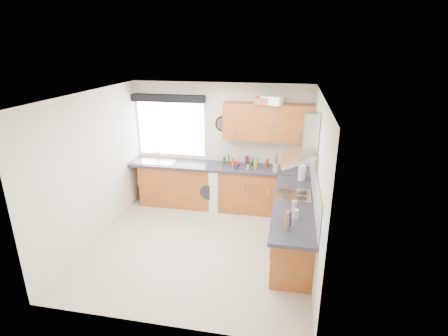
% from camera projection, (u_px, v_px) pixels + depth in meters
% --- Properties ---
extents(ground_plane, '(3.60, 3.60, 0.00)m').
position_uv_depth(ground_plane, '(200.00, 245.00, 5.87)').
color(ground_plane, beige).
extents(ceiling, '(3.60, 3.60, 0.02)m').
position_uv_depth(ceiling, '(196.00, 95.00, 5.03)').
color(ceiling, white).
rests_on(ceiling, wall_back).
extents(wall_back, '(3.60, 0.02, 2.50)m').
position_uv_depth(wall_back, '(221.00, 145.00, 7.11)').
color(wall_back, silver).
rests_on(wall_back, ground_plane).
extents(wall_front, '(3.60, 0.02, 2.50)m').
position_uv_depth(wall_front, '(155.00, 234.00, 3.79)').
color(wall_front, silver).
rests_on(wall_front, ground_plane).
extents(wall_left, '(0.02, 3.60, 2.50)m').
position_uv_depth(wall_left, '(93.00, 168.00, 5.78)').
color(wall_left, silver).
rests_on(wall_left, ground_plane).
extents(wall_right, '(0.02, 3.60, 2.50)m').
position_uv_depth(wall_right, '(316.00, 184.00, 5.12)').
color(wall_right, silver).
rests_on(wall_right, ground_plane).
extents(window, '(1.40, 0.02, 1.10)m').
position_uv_depth(window, '(171.00, 128.00, 7.19)').
color(window, white).
rests_on(window, wall_back).
extents(window_blind, '(1.50, 0.18, 0.14)m').
position_uv_depth(window_blind, '(168.00, 98.00, 6.90)').
color(window_blind, black).
rests_on(window_blind, wall_back).
extents(splashback, '(0.01, 3.00, 0.54)m').
position_uv_depth(splashback, '(314.00, 181.00, 5.43)').
color(splashback, white).
rests_on(splashback, wall_right).
extents(base_cab_back, '(3.00, 0.58, 0.86)m').
position_uv_depth(base_cab_back, '(213.00, 187.00, 7.14)').
color(base_cab_back, brown).
rests_on(base_cab_back, ground_plane).
extents(base_cab_corner, '(0.60, 0.60, 0.86)m').
position_uv_depth(base_cab_corner, '(293.00, 193.00, 6.84)').
color(base_cab_corner, brown).
rests_on(base_cab_corner, ground_plane).
extents(base_cab_right, '(0.58, 2.10, 0.86)m').
position_uv_depth(base_cab_right, '(293.00, 227.00, 5.59)').
color(base_cab_right, brown).
rests_on(base_cab_right, ground_plane).
extents(worktop_back, '(3.60, 0.62, 0.05)m').
position_uv_depth(worktop_back, '(218.00, 167.00, 6.96)').
color(worktop_back, '#24242C').
rests_on(worktop_back, base_cab_back).
extents(worktop_right, '(0.62, 2.42, 0.05)m').
position_uv_depth(worktop_right, '(294.00, 205.00, 5.30)').
color(worktop_right, '#24242C').
rests_on(worktop_right, base_cab_right).
extents(sink, '(0.84, 0.46, 0.10)m').
position_uv_depth(sink, '(155.00, 160.00, 7.18)').
color(sink, '#B0B0B0').
rests_on(sink, worktop_back).
extents(oven, '(0.56, 0.58, 0.85)m').
position_uv_depth(oven, '(292.00, 223.00, 5.73)').
color(oven, black).
rests_on(oven, ground_plane).
extents(hob_plate, '(0.52, 0.52, 0.01)m').
position_uv_depth(hob_plate, '(294.00, 195.00, 5.57)').
color(hob_plate, '#B0B0B0').
rests_on(hob_plate, worktop_right).
extents(extractor_hood, '(0.52, 0.78, 0.66)m').
position_uv_depth(extractor_hood, '(305.00, 144.00, 5.26)').
color(extractor_hood, '#B0B0B0').
rests_on(extractor_hood, wall_right).
extents(upper_cabinets, '(1.70, 0.35, 0.70)m').
position_uv_depth(upper_cabinets, '(268.00, 122.00, 6.60)').
color(upper_cabinets, brown).
rests_on(upper_cabinets, wall_back).
extents(washing_machine, '(0.72, 0.71, 0.86)m').
position_uv_depth(washing_machine, '(211.00, 187.00, 7.16)').
color(washing_machine, white).
rests_on(washing_machine, ground_plane).
extents(wall_clock, '(0.32, 0.04, 0.32)m').
position_uv_depth(wall_clock, '(223.00, 124.00, 6.94)').
color(wall_clock, black).
rests_on(wall_clock, wall_back).
extents(casserole, '(0.44, 0.37, 0.15)m').
position_uv_depth(casserole, '(272.00, 100.00, 6.34)').
color(casserole, white).
rests_on(casserole, upper_cabinets).
extents(storage_box, '(0.28, 0.24, 0.12)m').
position_uv_depth(storage_box, '(263.00, 101.00, 6.38)').
color(storage_box, '#AE4F30').
rests_on(storage_box, upper_cabinets).
extents(utensil_pot, '(0.12, 0.12, 0.16)m').
position_uv_depth(utensil_pot, '(276.00, 168.00, 6.58)').
color(utensil_pot, gray).
rests_on(utensil_pot, worktop_back).
extents(kitchen_roll, '(0.13, 0.13, 0.26)m').
position_uv_depth(kitchen_roll, '(302.00, 173.00, 6.17)').
color(kitchen_roll, white).
rests_on(kitchen_roll, worktop_right).
extents(tomato_cluster, '(0.17, 0.17, 0.08)m').
position_uv_depth(tomato_cluster, '(235.00, 164.00, 6.94)').
color(tomato_cluster, red).
rests_on(tomato_cluster, worktop_back).
extents(jar_0, '(0.07, 0.07, 0.16)m').
position_uv_depth(jar_0, '(247.00, 160.00, 7.00)').
color(jar_0, '#521D22').
rests_on(jar_0, worktop_back).
extents(jar_1, '(0.05, 0.05, 0.16)m').
position_uv_depth(jar_1, '(267.00, 163.00, 6.82)').
color(jar_1, '#622714').
rests_on(jar_1, worktop_back).
extents(jar_2, '(0.04, 0.04, 0.21)m').
position_uv_depth(jar_2, '(229.00, 160.00, 6.95)').
color(jar_2, brown).
rests_on(jar_2, worktop_back).
extents(jar_3, '(0.04, 0.04, 0.21)m').
position_uv_depth(jar_3, '(233.00, 163.00, 6.78)').
color(jar_3, brown).
rests_on(jar_3, worktop_back).
extents(jar_4, '(0.04, 0.04, 0.10)m').
position_uv_depth(jar_4, '(248.00, 167.00, 6.71)').
color(jar_4, '#B8AE9D').
rests_on(jar_4, worktop_back).
extents(jar_5, '(0.06, 0.06, 0.09)m').
position_uv_depth(jar_5, '(250.00, 164.00, 6.90)').
color(jar_5, '#224F1C').
rests_on(jar_5, worktop_back).
extents(jar_6, '(0.06, 0.06, 0.16)m').
position_uv_depth(jar_6, '(254.00, 161.00, 6.96)').
color(jar_6, '#1F4E1B').
rests_on(jar_6, worktop_back).
extents(jar_7, '(0.07, 0.07, 0.15)m').
position_uv_depth(jar_7, '(224.00, 161.00, 7.00)').
color(jar_7, '#234B1B').
rests_on(jar_7, worktop_back).
extents(jar_8, '(0.07, 0.07, 0.09)m').
position_uv_depth(jar_8, '(236.00, 167.00, 6.73)').
color(jar_8, navy).
rests_on(jar_8, worktop_back).
extents(jar_9, '(0.07, 0.07, 0.24)m').
position_uv_depth(jar_9, '(256.00, 163.00, 6.71)').
color(jar_9, olive).
rests_on(jar_9, worktop_back).
extents(bottle_0, '(0.07, 0.07, 0.15)m').
position_uv_depth(bottle_0, '(296.00, 214.00, 4.80)').
color(bottle_0, '#B9B19E').
rests_on(bottle_0, worktop_right).
extents(bottle_1, '(0.06, 0.06, 0.21)m').
position_uv_depth(bottle_1, '(289.00, 218.00, 4.62)').
color(bottle_1, navy).
rests_on(bottle_1, worktop_right).
extents(bottle_2, '(0.06, 0.06, 0.23)m').
position_uv_depth(bottle_2, '(294.00, 209.00, 4.87)').
color(bottle_2, '#A69E8D').
rests_on(bottle_2, worktop_right).
extents(bottle_3, '(0.06, 0.06, 0.26)m').
position_uv_depth(bottle_3, '(287.00, 221.00, 4.52)').
color(bottle_3, olive).
rests_on(bottle_3, worktop_right).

